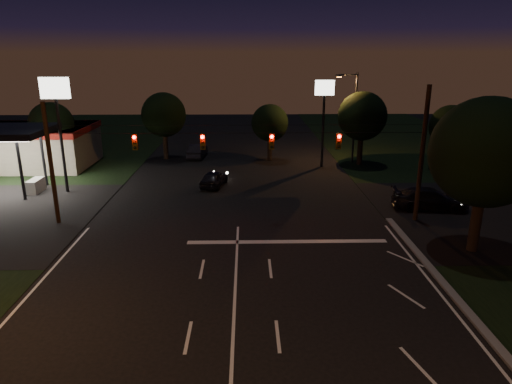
{
  "coord_description": "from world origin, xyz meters",
  "views": [
    {
      "loc": [
        0.59,
        -13.78,
        10.93
      ],
      "look_at": [
        1.13,
        11.97,
        3.0
      ],
      "focal_mm": 32.0,
      "sensor_mm": 36.0,
      "label": 1
    }
  ],
  "objects_px": {
    "car_cross": "(430,199)",
    "car_oncoming_b": "(197,151)",
    "tree_right_near": "(485,153)",
    "car_oncoming_a": "(214,179)",
    "utility_pole_right": "(415,220)"
  },
  "relations": [
    {
      "from": "tree_right_near",
      "to": "car_oncoming_a",
      "type": "distance_m",
      "value": 21.2
    },
    {
      "from": "car_oncoming_b",
      "to": "utility_pole_right",
      "type": "bearing_deg",
      "value": 135.65
    },
    {
      "from": "car_oncoming_a",
      "to": "car_oncoming_b",
      "type": "xyz_separation_m",
      "value": [
        -2.53,
        11.12,
        0.05
      ]
    },
    {
      "from": "utility_pole_right",
      "to": "tree_right_near",
      "type": "height_order",
      "value": "tree_right_near"
    },
    {
      "from": "tree_right_near",
      "to": "car_oncoming_b",
      "type": "height_order",
      "value": "tree_right_near"
    },
    {
      "from": "car_cross",
      "to": "car_oncoming_b",
      "type": "bearing_deg",
      "value": 53.52
    },
    {
      "from": "utility_pole_right",
      "to": "car_cross",
      "type": "height_order",
      "value": "utility_pole_right"
    },
    {
      "from": "tree_right_near",
      "to": "car_oncoming_b",
      "type": "bearing_deg",
      "value": 126.77
    },
    {
      "from": "tree_right_near",
      "to": "car_cross",
      "type": "distance_m",
      "value": 8.58
    },
    {
      "from": "utility_pole_right",
      "to": "car_cross",
      "type": "distance_m",
      "value": 2.96
    },
    {
      "from": "car_oncoming_a",
      "to": "tree_right_near",
      "type": "bearing_deg",
      "value": 153.0
    },
    {
      "from": "car_oncoming_a",
      "to": "car_cross",
      "type": "distance_m",
      "value": 17.21
    },
    {
      "from": "utility_pole_right",
      "to": "car_cross",
      "type": "bearing_deg",
      "value": 50.29
    },
    {
      "from": "car_oncoming_b",
      "to": "car_oncoming_a",
      "type": "bearing_deg",
      "value": 107.97
    },
    {
      "from": "utility_pole_right",
      "to": "car_oncoming_a",
      "type": "distance_m",
      "value": 16.55
    }
  ]
}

